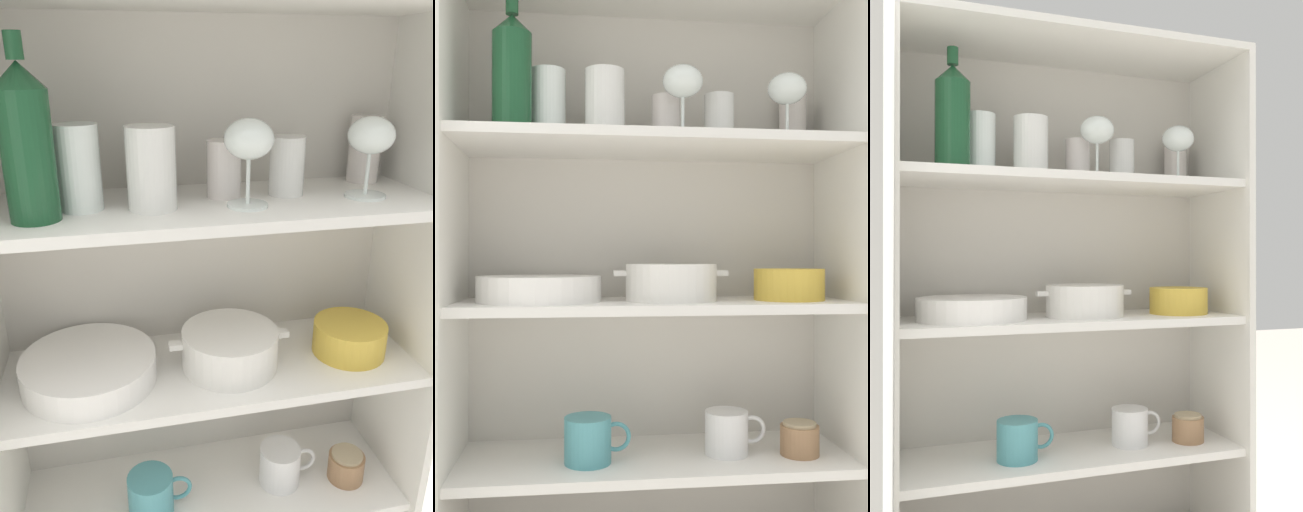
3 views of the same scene
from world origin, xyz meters
TOP-DOWN VIEW (x-y plane):
  - cupboard_back_panel at (0.00, 0.29)m, footprint 0.87×0.02m
  - cupboard_side_right at (0.42, 0.14)m, footprint 0.02×0.32m
  - shelf_board_lower at (0.00, 0.14)m, footprint 0.83×0.28m
  - shelf_board_middle at (0.00, 0.14)m, footprint 0.83×0.28m
  - shelf_board_upper at (0.00, 0.14)m, footprint 0.83×0.28m
  - tumbler_glass_0 at (0.03, 0.17)m, footprint 0.06×0.06m
  - tumbler_glass_1 at (-0.09, 0.21)m, footprint 0.07×0.07m
  - tumbler_glass_2 at (-0.11, 0.12)m, footprint 0.08×0.08m
  - tumbler_glass_3 at (-0.23, 0.14)m, footprint 0.07×0.07m
  - tumbler_glass_4 at (0.34, 0.24)m, footprint 0.06×0.06m
  - tumbler_glass_5 at (0.15, 0.16)m, footprint 0.07×0.07m
  - wine_glass_0 at (0.28, 0.11)m, footprint 0.08×0.08m
  - wine_glass_1 at (0.05, 0.09)m, footprint 0.08×0.08m
  - wine_bottle at (-0.30, 0.09)m, footprint 0.08×0.08m
  - plate_stack_white at (-0.25, 0.14)m, footprint 0.26×0.26m
  - mixing_bowl_large at (0.29, 0.13)m, footprint 0.15×0.15m
  - casserole_dish at (0.03, 0.13)m, footprint 0.25×0.19m
  - coffee_mug_primary at (0.16, 0.13)m, footprint 0.13×0.09m
  - coffee_mug_extra_1 at (-0.14, 0.11)m, footprint 0.14×0.10m
  - storage_jar at (0.31, 0.10)m, footprint 0.08×0.08m

SIDE VIEW (x-z plane):
  - shelf_board_lower at x=0.00m, z-range 0.25..0.27m
  - storage_jar at x=0.31m, z-range 0.27..0.34m
  - coffee_mug_primary at x=0.16m, z-range 0.27..0.37m
  - coffee_mug_extra_1 at x=-0.14m, z-range 0.27..0.37m
  - shelf_board_middle at x=0.00m, z-range 0.58..0.60m
  - plate_stack_white at x=-0.25m, z-range 0.60..0.66m
  - cupboard_back_panel at x=0.00m, z-range 0.00..1.27m
  - cupboard_side_right at x=0.42m, z-range 0.00..1.27m
  - mixing_bowl_large at x=0.29m, z-range 0.61..0.68m
  - casserole_dish at x=0.03m, z-range 0.60..0.68m
  - shelf_board_upper at x=0.00m, z-range 0.93..0.95m
  - tumbler_glass_1 at x=-0.09m, z-range 0.95..1.05m
  - tumbler_glass_0 at x=0.03m, z-range 0.95..1.05m
  - tumbler_glass_5 at x=0.15m, z-range 0.95..1.06m
  - tumbler_glass_4 at x=0.34m, z-range 0.95..1.08m
  - tumbler_glass_2 at x=-0.11m, z-range 0.95..1.09m
  - tumbler_glass_3 at x=-0.23m, z-range 0.95..1.09m
  - wine_glass_0 at x=0.28m, z-range 0.98..1.13m
  - wine_glass_1 at x=0.05m, z-range 0.98..1.13m
  - wine_bottle at x=-0.30m, z-range 0.93..1.21m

